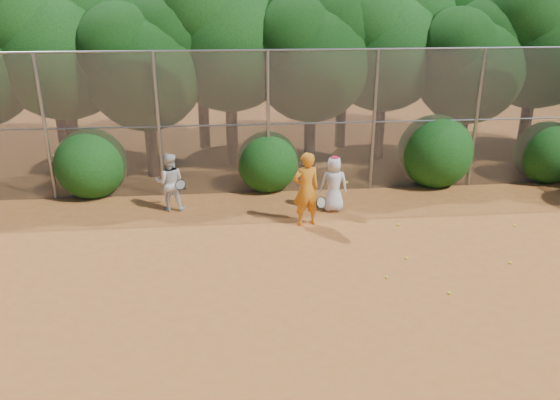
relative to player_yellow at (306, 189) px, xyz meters
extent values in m
plane|color=#A75B25|center=(0.26, -3.58, -0.94)|extent=(80.00, 80.00, 0.00)
cylinder|color=gray|center=(-6.74, 2.42, 1.06)|extent=(0.09, 0.09, 4.00)
cylinder|color=gray|center=(-3.74, 2.42, 1.06)|extent=(0.09, 0.09, 4.00)
cylinder|color=gray|center=(-0.74, 2.42, 1.06)|extent=(0.09, 0.09, 4.00)
cylinder|color=gray|center=(2.26, 2.42, 1.06)|extent=(0.09, 0.09, 4.00)
cylinder|color=gray|center=(5.26, 2.42, 1.06)|extent=(0.09, 0.09, 4.00)
cylinder|color=gray|center=(0.26, 2.42, 3.06)|extent=(20.00, 0.05, 0.05)
cylinder|color=gray|center=(0.26, 2.42, 1.06)|extent=(20.00, 0.04, 0.04)
cube|color=slate|center=(0.26, 2.42, 1.06)|extent=(20.00, 0.02, 4.00)
cylinder|color=black|center=(-6.74, 4.92, 0.32)|extent=(0.38, 0.38, 2.52)
sphere|color=#104110|center=(-6.74, 4.92, 2.79)|extent=(4.03, 4.03, 4.03)
sphere|color=#104110|center=(-5.94, 5.32, 3.80)|extent=(3.23, 3.23, 3.23)
sphere|color=#104110|center=(-7.45, 4.62, 3.60)|extent=(3.02, 3.02, 3.02)
cylinder|color=black|center=(-4.24, 4.22, 0.15)|extent=(0.36, 0.36, 2.17)
sphere|color=black|center=(-4.24, 4.22, 2.28)|extent=(3.47, 3.47, 3.47)
sphere|color=black|center=(-3.55, 4.57, 3.14)|extent=(2.78, 2.78, 2.78)
sphere|color=black|center=(-4.85, 3.96, 2.97)|extent=(2.60, 2.60, 2.60)
cylinder|color=black|center=(-1.74, 5.22, 0.39)|extent=(0.39, 0.39, 2.66)
sphere|color=#104110|center=(-1.74, 5.22, 3.00)|extent=(4.26, 4.26, 4.26)
sphere|color=#104110|center=(-0.89, 5.64, 4.07)|extent=(3.40, 3.40, 3.40)
sphere|color=#104110|center=(-2.49, 4.90, 3.85)|extent=(3.19, 3.19, 3.19)
cylinder|color=black|center=(0.76, 4.62, 0.20)|extent=(0.37, 0.37, 2.27)
sphere|color=black|center=(0.76, 4.62, 2.43)|extent=(3.64, 3.64, 3.64)
sphere|color=black|center=(1.48, 4.98, 3.34)|extent=(2.91, 2.91, 2.91)
sphere|color=black|center=(0.12, 4.35, 3.16)|extent=(2.73, 2.73, 2.73)
cylinder|color=black|center=(3.26, 5.42, 0.29)|extent=(0.38, 0.38, 2.45)
sphere|color=#104110|center=(3.26, 5.42, 2.69)|extent=(3.92, 3.92, 3.92)
sphere|color=#104110|center=(4.04, 5.81, 3.67)|extent=(3.14, 3.14, 3.14)
sphere|color=#104110|center=(2.57, 5.13, 3.47)|extent=(2.94, 2.94, 2.94)
cylinder|color=black|center=(5.76, 4.42, 0.11)|extent=(0.36, 0.36, 2.10)
sphere|color=black|center=(5.76, 4.42, 2.17)|extent=(3.36, 3.36, 3.36)
sphere|color=black|center=(6.43, 4.76, 3.01)|extent=(2.69, 2.69, 2.69)
sphere|color=black|center=(5.17, 4.17, 2.84)|extent=(2.52, 2.52, 2.52)
cylinder|color=black|center=(8.26, 5.02, 0.36)|extent=(0.39, 0.39, 2.59)
sphere|color=#104110|center=(8.26, 5.02, 2.90)|extent=(4.14, 4.14, 4.14)
sphere|color=#104110|center=(7.53, 4.71, 3.73)|extent=(3.11, 3.11, 3.11)
cylinder|color=black|center=(-7.74, 7.22, 0.38)|extent=(0.39, 0.39, 2.62)
sphere|color=#104110|center=(-7.74, 7.22, 2.95)|extent=(4.20, 4.20, 4.20)
sphere|color=#104110|center=(-6.90, 7.64, 4.00)|extent=(3.36, 3.36, 3.36)
sphere|color=#104110|center=(-8.48, 6.90, 3.79)|extent=(3.15, 3.15, 3.15)
cylinder|color=black|center=(-2.74, 7.42, 0.46)|extent=(0.40, 0.40, 2.80)
sphere|color=#104110|center=(-2.74, 7.42, 3.21)|extent=(4.48, 4.48, 4.48)
sphere|color=#104110|center=(-3.53, 7.08, 4.10)|extent=(3.36, 3.36, 3.36)
cylinder|color=black|center=(2.26, 7.02, 0.32)|extent=(0.38, 0.38, 2.52)
sphere|color=#104110|center=(2.26, 7.02, 2.79)|extent=(4.03, 4.03, 4.03)
sphere|color=#104110|center=(3.06, 7.42, 3.80)|extent=(3.23, 3.23, 3.23)
sphere|color=#104110|center=(1.55, 6.72, 3.60)|extent=(3.02, 3.02, 3.02)
cylinder|color=black|center=(6.76, 7.62, 0.43)|extent=(0.40, 0.40, 2.73)
sphere|color=#104110|center=(6.76, 7.62, 3.10)|extent=(4.37, 4.37, 4.37)
sphere|color=#104110|center=(5.99, 7.29, 3.98)|extent=(3.28, 3.28, 3.28)
sphere|color=#104110|center=(-5.74, 2.72, 0.06)|extent=(2.00, 2.00, 2.00)
sphere|color=#104110|center=(-0.74, 2.72, -0.04)|extent=(1.80, 1.80, 1.80)
sphere|color=#104110|center=(4.26, 2.72, 0.16)|extent=(2.20, 2.20, 2.20)
sphere|color=#104110|center=(7.76, 2.72, 0.01)|extent=(1.90, 1.90, 1.90)
imported|color=orange|center=(0.00, 0.00, 0.00)|extent=(0.77, 0.60, 1.87)
torus|color=black|center=(0.35, -0.20, -0.29)|extent=(0.32, 0.24, 0.30)
cylinder|color=black|center=(0.24, -0.01, -0.34)|extent=(0.17, 0.26, 0.11)
imported|color=white|center=(0.85, 0.85, -0.19)|extent=(0.75, 0.50, 1.48)
ellipsoid|color=red|center=(0.85, 0.85, 0.51)|extent=(0.22, 0.22, 0.13)
sphere|color=#DBED2B|center=(1.15, 0.65, -0.09)|extent=(0.07, 0.07, 0.07)
imported|color=white|center=(-3.43, 1.31, -0.16)|extent=(0.77, 0.60, 1.55)
torus|color=black|center=(-3.13, 1.01, -0.14)|extent=(0.36, 0.31, 0.25)
cylinder|color=black|center=(-3.06, 1.17, -0.27)|extent=(0.13, 0.23, 0.20)
sphere|color=#DBED2B|center=(1.27, -2.88, -0.90)|extent=(0.07, 0.07, 0.07)
sphere|color=#DBED2B|center=(2.28, -0.33, -0.90)|extent=(0.07, 0.07, 0.07)
sphere|color=#DBED2B|center=(2.31, -3.59, -0.90)|extent=(0.07, 0.07, 0.07)
sphere|color=#DBED2B|center=(4.09, -2.51, -0.90)|extent=(0.07, 0.07, 0.07)
sphere|color=#DBED2B|center=(1.94, -2.09, -0.90)|extent=(0.07, 0.07, 0.07)
sphere|color=#DBED2B|center=(5.15, -0.65, -0.90)|extent=(0.07, 0.07, 0.07)
camera|label=1|loc=(-1.81, -12.41, 4.61)|focal=35.00mm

